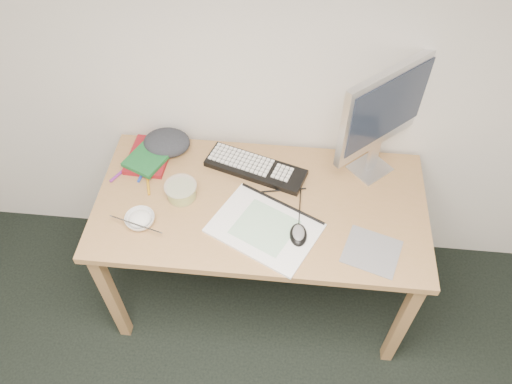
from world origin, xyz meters
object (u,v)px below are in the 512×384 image
monitor (385,111)px  desk (261,214)px  rice_bowl (140,220)px  keyboard (256,168)px  sketchpad (265,228)px

monitor → desk: bearing=164.8°
rice_bowl → keyboard: bearing=37.4°
desk → monitor: 0.68m
keyboard → rice_bowl: bearing=-124.7°
desk → monitor: size_ratio=2.57×
rice_bowl → desk: bearing=17.6°
sketchpad → keyboard: 0.32m
sketchpad → keyboard: (-0.07, 0.32, 0.01)m
desk → keyboard: (-0.04, 0.18, 0.10)m
desk → monitor: monitor is taller
monitor → sketchpad: bearing=177.9°
sketchpad → rice_bowl: 0.51m
sketchpad → keyboard: keyboard is taller
rice_bowl → sketchpad: bearing=2.2°
desk → rice_bowl: size_ratio=11.51×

